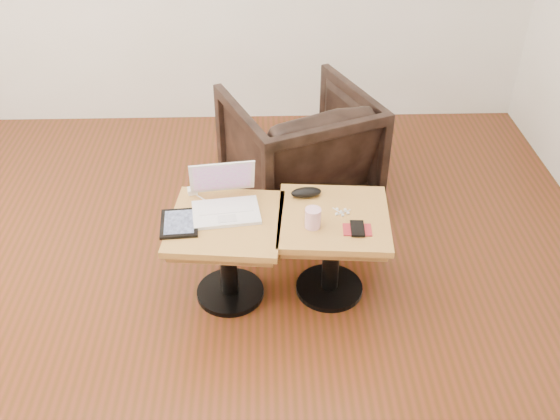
{
  "coord_description": "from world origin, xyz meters",
  "views": [
    {
      "loc": [
        0.4,
        -1.96,
        2.17
      ],
      "look_at": [
        0.47,
        0.33,
        0.51
      ],
      "focal_mm": 40.0,
      "sensor_mm": 36.0,
      "label": 1
    }
  ],
  "objects_px": {
    "side_table_left": "(227,240)",
    "laptop": "(225,201)",
    "striped_cup": "(313,218)",
    "side_table_right": "(332,235)",
    "armchair": "(298,149)"
  },
  "relations": [
    {
      "from": "side_table_left",
      "to": "laptop",
      "type": "bearing_deg",
      "value": 99.84
    },
    {
      "from": "side_table_left",
      "to": "laptop",
      "type": "relative_size",
      "value": 1.64
    },
    {
      "from": "striped_cup",
      "to": "side_table_right",
      "type": "bearing_deg",
      "value": 37.18
    },
    {
      "from": "striped_cup",
      "to": "armchair",
      "type": "xyz_separation_m",
      "value": [
        -0.01,
        0.89,
        -0.16
      ]
    },
    {
      "from": "laptop",
      "to": "striped_cup",
      "type": "bearing_deg",
      "value": -28.53
    },
    {
      "from": "laptop",
      "to": "armchair",
      "type": "distance_m",
      "value": 0.84
    },
    {
      "from": "side_table_right",
      "to": "laptop",
      "type": "bearing_deg",
      "value": 176.08
    },
    {
      "from": "armchair",
      "to": "striped_cup",
      "type": "bearing_deg",
      "value": 68.19
    },
    {
      "from": "laptop",
      "to": "armchair",
      "type": "xyz_separation_m",
      "value": [
        0.39,
        0.73,
        -0.16
      ]
    },
    {
      "from": "laptop",
      "to": "side_table_left",
      "type": "bearing_deg",
      "value": -93.56
    },
    {
      "from": "side_table_right",
      "to": "armchair",
      "type": "height_order",
      "value": "armchair"
    },
    {
      "from": "side_table_right",
      "to": "striped_cup",
      "type": "relative_size",
      "value": 5.85
    },
    {
      "from": "striped_cup",
      "to": "laptop",
      "type": "bearing_deg",
      "value": 159.04
    },
    {
      "from": "side_table_right",
      "to": "striped_cup",
      "type": "xyz_separation_m",
      "value": [
        -0.1,
        -0.08,
        0.16
      ]
    },
    {
      "from": "laptop",
      "to": "striped_cup",
      "type": "distance_m",
      "value": 0.43
    }
  ]
}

